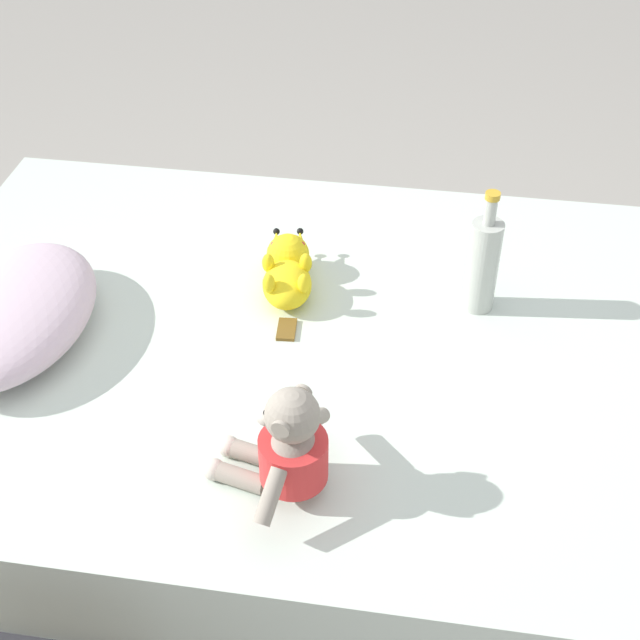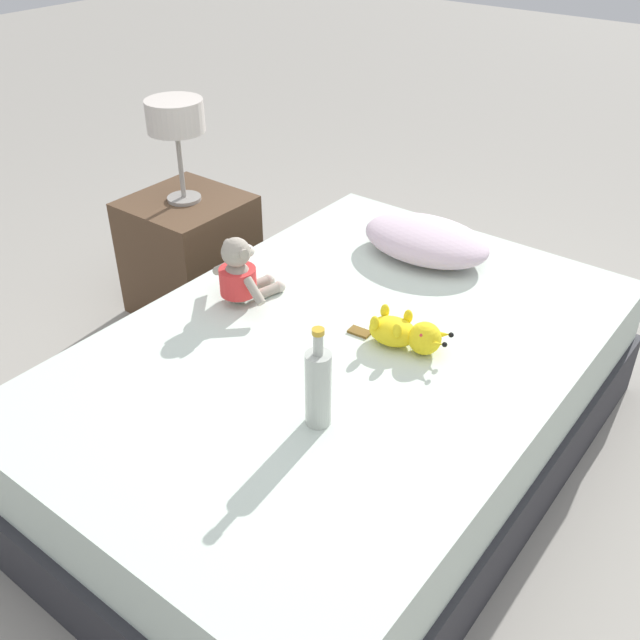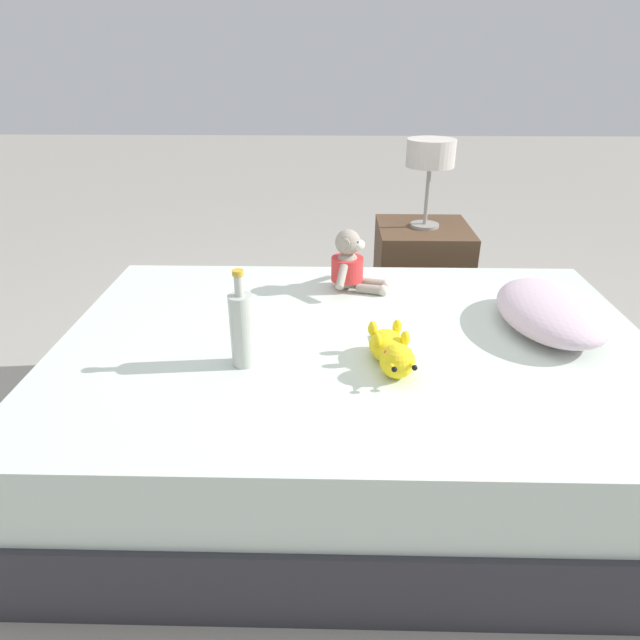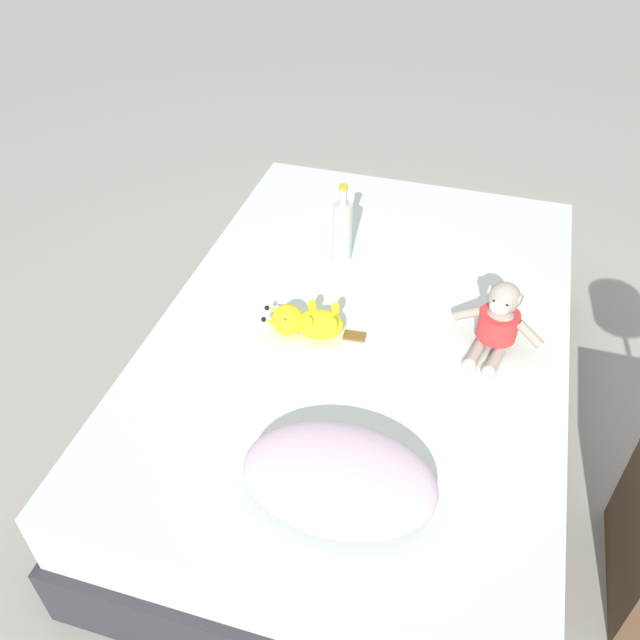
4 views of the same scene
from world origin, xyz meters
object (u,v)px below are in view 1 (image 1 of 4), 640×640
object	(u,v)px
bed	(320,416)
plush_yellow_creature	(287,271)
pillow	(12,313)
plush_monkey	(288,450)
glass_bottle	(483,263)

from	to	relation	value
bed	plush_yellow_creature	distance (m)	0.35
bed	plush_yellow_creature	bearing A→B (deg)	31.51
bed	plush_yellow_creature	world-z (taller)	plush_yellow_creature
pillow	plush_monkey	distance (m)	0.73
bed	pillow	size ratio (longest dim) A/B	3.97
pillow	glass_bottle	bearing A→B (deg)	-75.41
pillow	plush_monkey	size ratio (longest dim) A/B	1.72
bed	plush_monkey	distance (m)	0.53
plush_yellow_creature	glass_bottle	bearing A→B (deg)	-90.03
plush_monkey	plush_yellow_creature	bearing A→B (deg)	10.52
plush_monkey	glass_bottle	distance (m)	0.66
plush_yellow_creature	plush_monkey	bearing A→B (deg)	-169.48
pillow	plush_monkey	bearing A→B (deg)	-116.11
pillow	plush_monkey	world-z (taller)	plush_monkey
bed	pillow	world-z (taller)	pillow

